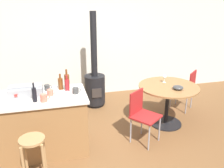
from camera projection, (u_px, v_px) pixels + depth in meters
name	position (u px, v px, depth m)	size (l,w,h in m)	color
ground_plane	(120.00, 151.00, 3.71)	(8.80, 8.80, 0.00)	brown
back_wall	(91.00, 39.00, 5.49)	(8.00, 0.10, 2.70)	beige
kitchen_island	(38.00, 125.00, 3.56)	(1.48, 0.75, 0.92)	olive
wooden_stool	(34.00, 153.00, 2.88)	(0.31, 0.31, 0.69)	#A37A4C
dining_table	(168.00, 95.00, 4.31)	(1.07, 1.07, 0.76)	black
folding_chair_near	(186.00, 87.00, 4.91)	(0.56, 0.56, 0.86)	maroon
folding_chair_far	(142.00, 113.00, 3.82)	(0.56, 0.56, 0.86)	maroon
wood_stove	(95.00, 84.00, 5.11)	(0.44, 0.45, 2.01)	black
toolbox	(26.00, 91.00, 3.41)	(0.47, 0.28, 0.16)	gray
bottle_0	(67.00, 85.00, 3.57)	(0.07, 0.07, 0.25)	maroon
bottle_1	(34.00, 94.00, 3.20)	(0.06, 0.06, 0.27)	black
bottle_2	(67.00, 81.00, 3.67)	(0.08, 0.08, 0.31)	#603314
bottle_3	(60.00, 83.00, 3.64)	(0.07, 0.07, 0.25)	#603314
cup_0	(47.00, 87.00, 3.62)	(0.11, 0.08, 0.09)	#383838
cup_1	(50.00, 93.00, 3.42)	(0.12, 0.09, 0.09)	#DB6651
cup_2	(76.00, 90.00, 3.49)	(0.12, 0.09, 0.09)	#383838
cup_3	(44.00, 98.00, 3.21)	(0.13, 0.09, 0.11)	#DB6651
cup_4	(67.00, 95.00, 3.30)	(0.11, 0.07, 0.11)	white
wine_glass	(165.00, 77.00, 4.39)	(0.07, 0.07, 0.14)	silver
serving_bowl	(178.00, 88.00, 4.07)	(0.18, 0.18, 0.07)	#383838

